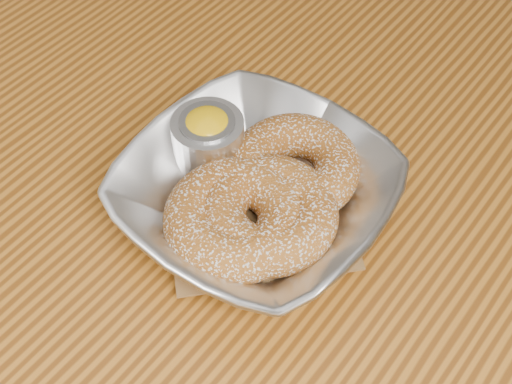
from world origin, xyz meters
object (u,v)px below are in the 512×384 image
Objects in this scene: serving_bowl at (256,195)px; ramekin at (208,140)px; table at (280,217)px; donut_back at (295,166)px; donut_front at (236,219)px; donut_extra at (268,214)px.

ramekin is (-0.06, 0.02, 0.01)m from serving_bowl.
table is 0.15m from ramekin.
donut_back reaches higher than table.
donut_extra is (0.02, 0.02, -0.00)m from donut_front.
donut_extra is (0.01, -0.05, 0.00)m from donut_back.
table is 5.72× the size of serving_bowl.
ramekin is (-0.08, 0.03, 0.01)m from donut_extra.
serving_bowl is at bearing 151.01° from donut_extra.
ramekin reaches higher than donut_front.
table is 10.63× the size of donut_front.
ramekin is at bearing 162.20° from donut_extra.
ramekin is at bearing 145.41° from donut_front.
donut_back is 0.05m from donut_extra.
ramekin reaches higher than donut_extra.
serving_bowl reaches higher than table.
donut_back is 0.95× the size of donut_front.
donut_front is 1.02× the size of donut_extra.
donut_back is (0.03, -0.03, 0.13)m from table.
donut_extra is at bearing 49.73° from donut_front.
donut_back is at bearing 20.35° from ramekin.
table is 0.17m from donut_front.
donut_front reaches higher than table.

